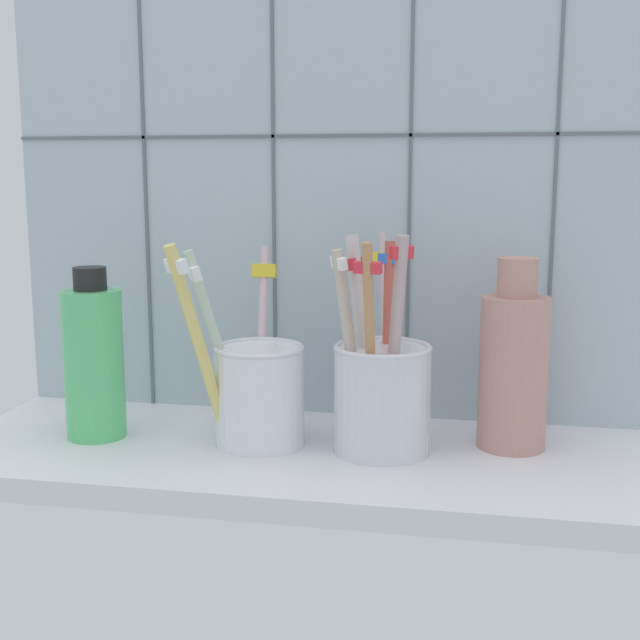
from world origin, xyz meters
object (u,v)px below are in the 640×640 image
object	(u,v)px
toothbrush_cup_left	(257,389)
ceramic_vase	(514,366)
toothbrush_cup_right	(381,389)
soap_bottle	(95,360)

from	to	relation	value
toothbrush_cup_left	ceramic_vase	size ratio (longest dim) A/B	1.09
toothbrush_cup_right	soap_bottle	distance (cm)	25.25
ceramic_vase	soap_bottle	bearing A→B (deg)	-173.94
ceramic_vase	soap_bottle	world-z (taller)	ceramic_vase
toothbrush_cup_left	toothbrush_cup_right	distance (cm)	10.70
toothbrush_cup_left	soap_bottle	distance (cm)	14.67
toothbrush_cup_right	soap_bottle	size ratio (longest dim) A/B	1.22
toothbrush_cup_left	soap_bottle	bearing A→B (deg)	-177.63
ceramic_vase	soap_bottle	distance (cm)	36.21
toothbrush_cup_left	ceramic_vase	xyz separation A→B (cm)	(21.49, 3.22, 2.26)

